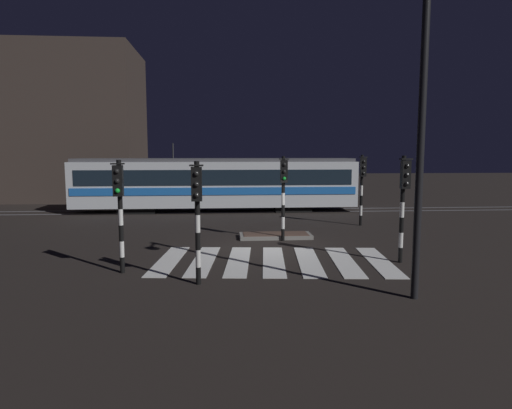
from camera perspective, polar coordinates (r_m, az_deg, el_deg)
The scene contains 13 objects.
ground_plane at distance 16.99m, azimuth 1.40°, elevation -5.50°, with size 120.00×120.00×0.00m, color black.
rail_near at distance 26.71m, azimuth -0.73°, elevation -1.01°, with size 80.00×0.12×0.03m, color #59595E.
rail_far at distance 28.13m, azimuth -0.91°, elevation -0.63°, with size 80.00×0.12×0.03m, color #59595E.
crosswalk_zebra at distance 14.84m, azimuth 2.26°, elevation -7.26°, with size 8.04×4.83×0.02m.
traffic_island at distance 18.84m, azimuth 2.52°, elevation -4.03°, with size 3.03×1.19×0.18m.
traffic_light_corner_near_right at distance 14.96m, azimuth 18.47°, elevation 1.44°, with size 0.36×0.42×3.49m.
traffic_light_corner_near_left at distance 13.54m, azimuth -17.17°, elevation 0.64°, with size 0.36×0.42×3.38m.
traffic_light_corner_far_right at distance 22.26m, azimuth 13.51°, elevation 3.18°, with size 0.36×0.42×3.48m.
traffic_light_kerb_mid_left at distance 11.89m, azimuth -7.58°, elevation 0.04°, with size 0.36×0.42×3.36m.
traffic_light_median_centre at distance 17.85m, azimuth 3.56°, elevation 2.45°, with size 0.36×0.42×3.44m.
street_lamp_near_kerb at distance 11.15m, azimuth 21.15°, elevation 12.03°, with size 0.44×1.21×7.46m.
tram at distance 27.19m, azimuth -5.18°, elevation 2.77°, with size 17.18×2.58×4.15m.
building_backdrop at distance 37.85m, azimuth -22.65°, elevation 9.38°, with size 10.29×8.00×11.43m, color #382D28.
Camera 1 is at (-1.67, -16.52, 3.57)m, focal length 31.10 mm.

